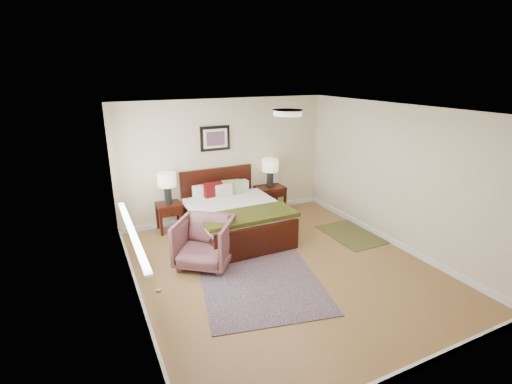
# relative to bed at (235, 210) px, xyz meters

# --- Properties ---
(floor) EXTENTS (5.00, 5.00, 0.00)m
(floor) POSITION_rel_bed_xyz_m (0.22, -1.51, -0.50)
(floor) COLOR brown
(floor) RESTS_ON ground
(back_wall) EXTENTS (4.50, 0.04, 2.50)m
(back_wall) POSITION_rel_bed_xyz_m (0.22, 0.99, 0.75)
(back_wall) COLOR beige
(back_wall) RESTS_ON ground
(front_wall) EXTENTS (4.50, 0.04, 2.50)m
(front_wall) POSITION_rel_bed_xyz_m (0.22, -4.01, 0.75)
(front_wall) COLOR beige
(front_wall) RESTS_ON ground
(left_wall) EXTENTS (0.04, 5.00, 2.50)m
(left_wall) POSITION_rel_bed_xyz_m (-2.03, -1.51, 0.75)
(left_wall) COLOR beige
(left_wall) RESTS_ON ground
(right_wall) EXTENTS (0.04, 5.00, 2.50)m
(right_wall) POSITION_rel_bed_xyz_m (2.47, -1.51, 0.75)
(right_wall) COLOR beige
(right_wall) RESTS_ON ground
(ceiling) EXTENTS (4.50, 5.00, 0.02)m
(ceiling) POSITION_rel_bed_xyz_m (0.22, -1.51, 2.00)
(ceiling) COLOR white
(ceiling) RESTS_ON back_wall
(window) EXTENTS (0.11, 2.72, 1.32)m
(window) POSITION_rel_bed_xyz_m (-1.98, -0.81, 0.87)
(window) COLOR silver
(window) RESTS_ON left_wall
(door) EXTENTS (0.06, 1.00, 2.18)m
(door) POSITION_rel_bed_xyz_m (-2.01, -3.25, 0.57)
(door) COLOR silver
(door) RESTS_ON ground
(ceil_fixture) EXTENTS (0.44, 0.44, 0.08)m
(ceil_fixture) POSITION_rel_bed_xyz_m (0.22, -1.51, 1.96)
(ceil_fixture) COLOR white
(ceil_fixture) RESTS_ON ceiling
(bed) EXTENTS (1.68, 2.02, 1.09)m
(bed) POSITION_rel_bed_xyz_m (0.00, 0.00, 0.00)
(bed) COLOR #350D08
(bed) RESTS_ON ground
(wall_art) EXTENTS (0.62, 0.05, 0.50)m
(wall_art) POSITION_rel_bed_xyz_m (0.00, 0.96, 1.22)
(wall_art) COLOR black
(wall_art) RESTS_ON back_wall
(nightstand_left) EXTENTS (0.47, 0.43, 0.56)m
(nightstand_left) POSITION_rel_bed_xyz_m (-1.07, 0.74, -0.06)
(nightstand_left) COLOR #350D08
(nightstand_left) RESTS_ON ground
(nightstand_right) EXTENTS (0.61, 0.46, 0.60)m
(nightstand_right) POSITION_rel_bed_xyz_m (1.16, 0.75, -0.13)
(nightstand_right) COLOR #350D08
(nightstand_right) RESTS_ON ground
(lamp_left) EXTENTS (0.35, 0.35, 0.61)m
(lamp_left) POSITION_rel_bed_xyz_m (-1.07, 0.76, 0.49)
(lamp_left) COLOR black
(lamp_left) RESTS_ON nightstand_left
(lamp_right) EXTENTS (0.35, 0.35, 0.61)m
(lamp_right) POSITION_rel_bed_xyz_m (1.16, 0.76, 0.53)
(lamp_right) COLOR black
(lamp_right) RESTS_ON nightstand_right
(armchair) EXTENTS (1.19, 1.19, 0.78)m
(armchair) POSITION_rel_bed_xyz_m (-0.88, -0.85, -0.11)
(armchair) COLOR brown
(armchair) RESTS_ON ground
(rug_persian) EXTENTS (2.20, 2.74, 0.01)m
(rug_persian) POSITION_rel_bed_xyz_m (-0.27, -1.55, -0.50)
(rug_persian) COLOR #0C113C
(rug_persian) RESTS_ON ground
(rug_navy) EXTENTS (0.83, 1.24, 0.01)m
(rug_navy) POSITION_rel_bed_xyz_m (2.02, -0.98, -0.50)
(rug_navy) COLOR black
(rug_navy) RESTS_ON ground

